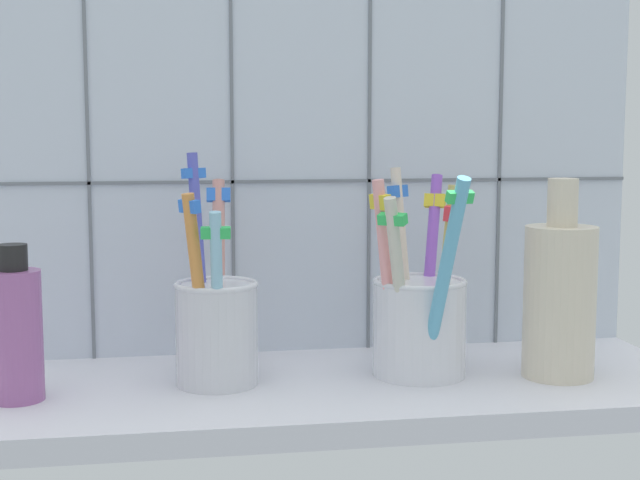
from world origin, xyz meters
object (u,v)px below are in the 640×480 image
object	(u,v)px
toothbrush_cup_right	(419,317)
soap_bottle	(15,331)
toothbrush_cup_left	(216,323)
ceramic_vase	(560,297)

from	to	relation	value
toothbrush_cup_right	soap_bottle	bearing A→B (deg)	-176.73
toothbrush_cup_right	soap_bottle	xyz separation A→B (cm)	(-32.44, -1.85, 0.35)
toothbrush_cup_left	soap_bottle	world-z (taller)	toothbrush_cup_left
toothbrush_cup_left	toothbrush_cup_right	world-z (taller)	toothbrush_cup_left
toothbrush_cup_left	ceramic_vase	distance (cm)	28.75
toothbrush_cup_right	ceramic_vase	xyz separation A→B (cm)	(11.51, -2.25, 1.77)
ceramic_vase	toothbrush_cup_left	bearing A→B (deg)	174.84
toothbrush_cup_right	ceramic_vase	size ratio (longest dim) A/B	1.05
ceramic_vase	soap_bottle	xyz separation A→B (cm)	(-43.96, 0.40, -1.42)
toothbrush_cup_right	ceramic_vase	world-z (taller)	toothbrush_cup_right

